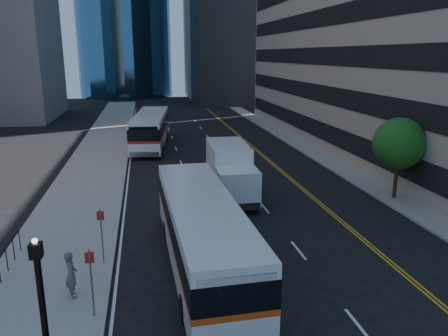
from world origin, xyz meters
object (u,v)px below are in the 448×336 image
Objects in this scene: box_truck at (230,171)px; street_tree at (399,144)px; pedestrian at (71,274)px; lamp_post at (44,319)px; bus_rear at (151,129)px; bus_front at (202,232)px.

street_tree is at bearing -11.92° from box_truck.
lamp_post is at bearing 162.09° from pedestrian.
street_tree is at bearing -46.40° from bus_rear.
bus_rear is (-1.63, 26.60, 0.06)m from bus_front.
bus_rear is (3.16, 33.59, -0.93)m from lamp_post.
box_truck reaches higher than bus_rear.
bus_rear is at bearing -28.22° from pedestrian.
bus_front is at bearing -94.25° from pedestrian.
pedestrian is (-3.48, -28.16, -0.74)m from bus_rear.
street_tree is at bearing 25.98° from bus_front.
bus_front is at bearing -106.38° from box_truck.
bus_rear is 17.78m from box_truck.
bus_rear is at bearing 107.11° from box_truck.
lamp_post is 0.37× the size of bus_front.
bus_front is 0.95× the size of bus_rear.
bus_front is 26.65m from bus_rear.
street_tree reaches higher than bus_front.
street_tree is 2.82× the size of pedestrian.
street_tree is 1.12× the size of lamp_post.
lamp_post is at bearing -88.92° from bus_rear.
bus_front is (4.79, 6.99, -0.99)m from lamp_post.
lamp_post is 5.69m from pedestrian.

